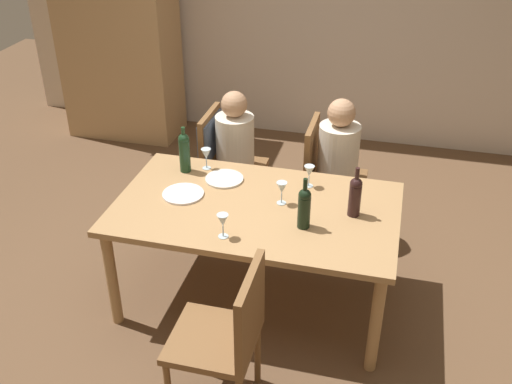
% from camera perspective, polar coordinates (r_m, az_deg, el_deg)
% --- Properties ---
extents(ground_plane, '(10.00, 10.00, 0.00)m').
position_cam_1_polar(ground_plane, '(4.11, 0.00, -10.00)').
color(ground_plane, brown).
extents(rear_room_partition, '(6.40, 0.12, 2.70)m').
position_cam_1_polar(rear_room_partition, '(5.93, 6.83, 17.59)').
color(rear_room_partition, beige).
rests_on(rear_room_partition, ground_plane).
extents(armoire_cabinet, '(1.18, 0.62, 2.18)m').
position_cam_1_polar(armoire_cabinet, '(6.16, -13.17, 15.09)').
color(armoire_cabinet, tan).
rests_on(armoire_cabinet, ground_plane).
extents(dining_table, '(1.76, 1.03, 0.73)m').
position_cam_1_polar(dining_table, '(3.72, 0.00, -2.35)').
color(dining_table, '#A87F51').
rests_on(dining_table, ground_plane).
extents(chair_far_right, '(0.44, 0.44, 0.92)m').
position_cam_1_polar(chair_far_right, '(4.49, 6.66, 1.93)').
color(chair_far_right, brown).
rests_on(chair_far_right, ground_plane).
extents(chair_far_left, '(0.46, 0.44, 0.92)m').
position_cam_1_polar(chair_far_left, '(4.62, -3.49, 3.82)').
color(chair_far_left, brown).
rests_on(chair_far_left, ground_plane).
extents(chair_near, '(0.44, 0.44, 0.92)m').
position_cam_1_polar(chair_near, '(3.09, -2.62, -13.30)').
color(chair_near, brown).
rests_on(chair_near, ground_plane).
extents(person_woman_host, '(0.35, 0.30, 1.12)m').
position_cam_1_polar(person_woman_host, '(4.42, 8.20, 3.08)').
color(person_woman_host, '#33333D').
rests_on(person_woman_host, ground_plane).
extents(person_man_bearded, '(0.34, 0.29, 1.11)m').
position_cam_1_polar(person_man_bearded, '(4.56, -1.71, 4.15)').
color(person_man_bearded, '#33333D').
rests_on(person_man_bearded, ground_plane).
extents(wine_bottle_tall_green, '(0.08, 0.08, 0.32)m').
position_cam_1_polar(wine_bottle_tall_green, '(3.42, 4.66, -1.42)').
color(wine_bottle_tall_green, black).
rests_on(wine_bottle_tall_green, dining_table).
extents(wine_bottle_dark_red, '(0.08, 0.08, 0.33)m').
position_cam_1_polar(wine_bottle_dark_red, '(4.02, -6.89, 3.90)').
color(wine_bottle_dark_red, '#19381E').
rests_on(wine_bottle_dark_red, dining_table).
extents(wine_bottle_short_olive, '(0.07, 0.07, 0.32)m').
position_cam_1_polar(wine_bottle_short_olive, '(3.57, 9.50, -0.30)').
color(wine_bottle_short_olive, black).
rests_on(wine_bottle_short_olive, dining_table).
extents(wine_glass_near_left, '(0.07, 0.07, 0.15)m').
position_cam_1_polar(wine_glass_near_left, '(3.34, -3.21, -2.81)').
color(wine_glass_near_left, silver).
rests_on(wine_glass_near_left, dining_table).
extents(wine_glass_centre, '(0.07, 0.07, 0.15)m').
position_cam_1_polar(wine_glass_centre, '(3.65, 2.49, 0.34)').
color(wine_glass_centre, silver).
rests_on(wine_glass_centre, dining_table).
extents(wine_glass_near_right, '(0.07, 0.07, 0.15)m').
position_cam_1_polar(wine_glass_near_right, '(3.85, 5.13, 1.94)').
color(wine_glass_near_right, silver).
rests_on(wine_glass_near_right, dining_table).
extents(wine_glass_far, '(0.07, 0.07, 0.15)m').
position_cam_1_polar(wine_glass_far, '(4.06, -4.82, 3.61)').
color(wine_glass_far, silver).
rests_on(wine_glass_far, dining_table).
extents(dinner_plate_host, '(0.26, 0.26, 0.01)m').
position_cam_1_polar(dinner_plate_host, '(3.96, -3.06, 1.27)').
color(dinner_plate_host, silver).
rests_on(dinner_plate_host, dining_table).
extents(dinner_plate_guest_left, '(0.26, 0.26, 0.01)m').
position_cam_1_polar(dinner_plate_guest_left, '(3.81, -7.02, -0.18)').
color(dinner_plate_guest_left, white).
rests_on(dinner_plate_guest_left, dining_table).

